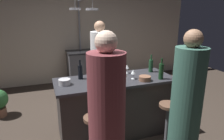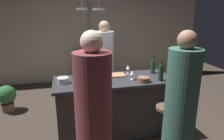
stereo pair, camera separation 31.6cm
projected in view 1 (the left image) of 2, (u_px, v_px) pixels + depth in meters
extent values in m
plane|color=#382D26|center=(115.00, 131.00, 3.30)|extent=(9.00, 9.00, 0.00)
cube|color=#BCAD99|center=(79.00, 34.00, 5.52)|extent=(6.40, 0.16, 2.60)
cube|color=#332D2B|center=(115.00, 107.00, 3.18)|extent=(1.72, 0.66, 0.86)
cube|color=#2D2D33|center=(115.00, 80.00, 3.06)|extent=(1.80, 0.72, 0.04)
cube|color=#47474C|center=(83.00, 68.00, 5.40)|extent=(0.76, 0.60, 0.86)
cube|color=black|center=(82.00, 52.00, 5.28)|extent=(0.80, 0.64, 0.03)
cylinder|color=white|center=(100.00, 70.00, 4.00)|extent=(0.36, 0.36, 1.52)
sphere|color=tan|center=(100.00, 26.00, 3.76)|extent=(0.21, 0.21, 0.21)
cylinder|color=brown|center=(94.00, 118.00, 2.40)|extent=(0.26, 0.26, 0.04)
cylinder|color=brown|center=(107.00, 128.00, 2.02)|extent=(0.36, 0.36, 1.52)
sphere|color=beige|center=(106.00, 42.00, 1.78)|extent=(0.21, 0.21, 0.21)
cylinder|color=#4C4C51|center=(167.00, 127.00, 2.82)|extent=(0.06, 0.06, 0.62)
cylinder|color=brown|center=(169.00, 105.00, 2.73)|extent=(0.26, 0.26, 0.04)
cylinder|color=#33594C|center=(185.00, 110.00, 2.39)|extent=(0.36, 0.36, 1.50)
sphere|color=#8C664C|center=(193.00, 39.00, 2.16)|extent=(0.21, 0.21, 0.21)
cylinder|color=gray|center=(80.00, 43.00, 5.45)|extent=(0.04, 0.04, 2.15)
cylinder|color=gray|center=(75.00, 9.00, 4.01)|extent=(0.23, 0.23, 0.04)
cylinder|color=gray|center=(75.00, 3.00, 3.97)|extent=(0.01, 0.01, 0.22)
cylinder|color=gray|center=(92.00, 9.00, 4.15)|extent=(0.26, 0.26, 0.04)
cylinder|color=gray|center=(92.00, 3.00, 4.08)|extent=(0.01, 0.01, 0.23)
cylinder|color=brown|center=(0.00, 112.00, 3.76)|extent=(0.24, 0.24, 0.16)
cube|color=#997047|center=(115.00, 75.00, 3.21)|extent=(0.32, 0.22, 0.02)
cylinder|color=#382319|center=(96.00, 77.00, 2.82)|extent=(0.05, 0.05, 0.21)
cylinder|color=#143319|center=(161.00, 71.00, 3.02)|extent=(0.07, 0.07, 0.24)
cylinder|color=#143319|center=(162.00, 61.00, 2.97)|extent=(0.03, 0.03, 0.08)
cylinder|color=black|center=(80.00, 72.00, 3.03)|extent=(0.07, 0.07, 0.21)
cylinder|color=black|center=(80.00, 63.00, 2.99)|extent=(0.03, 0.03, 0.08)
cylinder|color=#193D23|center=(151.00, 66.00, 3.39)|extent=(0.07, 0.07, 0.21)
cylinder|color=#193D23|center=(151.00, 57.00, 3.35)|extent=(0.03, 0.03, 0.08)
cylinder|color=silver|center=(127.00, 73.00, 3.33)|extent=(0.06, 0.06, 0.01)
cylinder|color=silver|center=(127.00, 71.00, 3.32)|extent=(0.01, 0.01, 0.07)
cone|color=silver|center=(127.00, 67.00, 3.30)|extent=(0.07, 0.07, 0.06)
cylinder|color=silver|center=(133.00, 79.00, 3.05)|extent=(0.06, 0.06, 0.01)
cylinder|color=silver|center=(133.00, 76.00, 3.04)|extent=(0.01, 0.01, 0.07)
cone|color=silver|center=(133.00, 72.00, 3.02)|extent=(0.07, 0.07, 0.06)
cylinder|color=silver|center=(98.00, 78.00, 3.07)|extent=(0.06, 0.06, 0.01)
cylinder|color=silver|center=(98.00, 76.00, 3.06)|extent=(0.01, 0.01, 0.07)
cone|color=silver|center=(98.00, 71.00, 3.04)|extent=(0.07, 0.07, 0.06)
cylinder|color=#B7B7BC|center=(65.00, 82.00, 2.80)|extent=(0.17, 0.17, 0.08)
cylinder|color=brown|center=(145.00, 78.00, 2.97)|extent=(0.17, 0.17, 0.07)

